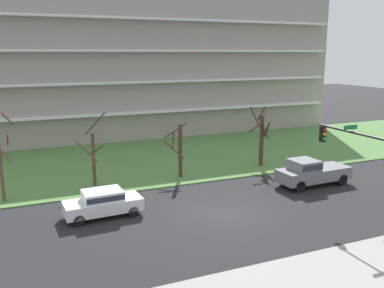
{
  "coord_description": "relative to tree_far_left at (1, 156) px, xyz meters",
  "views": [
    {
      "loc": [
        -10.66,
        -20.29,
        9.29
      ],
      "look_at": [
        0.47,
        6.0,
        2.98
      ],
      "focal_mm": 38.79,
      "sensor_mm": 36.0,
      "label": 1
    }
  ],
  "objects": [
    {
      "name": "ground",
      "position": [
        11.89,
        -7.25,
        -3.01
      ],
      "size": [
        160.0,
        160.0,
        0.0
      ],
      "primitive_type": "plane",
      "color": "#232326"
    },
    {
      "name": "sidewalk_curb_near",
      "position": [
        11.89,
        -15.25,
        -2.93
      ],
      "size": [
        80.0,
        4.0,
        0.15
      ],
      "primitive_type": "cube",
      "color": "#99968E",
      "rests_on": "ground"
    },
    {
      "name": "grass_lawn_strip",
      "position": [
        11.89,
        6.75,
        -2.97
      ],
      "size": [
        80.0,
        16.0,
        0.08
      ],
      "primitive_type": "cube",
      "color": "#547F42",
      "rests_on": "ground"
    },
    {
      "name": "apartment_building",
      "position": [
        11.89,
        21.65,
        4.9
      ],
      "size": [
        50.86,
        14.76,
        15.81
      ],
      "color": "#9E938C",
      "rests_on": "ground"
    },
    {
      "name": "tree_far_left",
      "position": [
        0.0,
        0.0,
        0.0
      ],
      "size": [
        1.63,
        1.56,
        5.85
      ],
      "color": "brown",
      "rests_on": "ground"
    },
    {
      "name": "tree_left",
      "position": [
        5.85,
        1.13,
        -0.76
      ],
      "size": [
        2.25,
        2.26,
        5.24
      ],
      "color": "#4C3828",
      "rests_on": "ground"
    },
    {
      "name": "tree_center",
      "position": [
        12.1,
        0.64,
        -0.76
      ],
      "size": [
        2.15,
        2.26,
        4.13
      ],
      "color": "#423023",
      "rests_on": "ground"
    },
    {
      "name": "tree_right",
      "position": [
        19.56,
        1.06,
        -0.46
      ],
      "size": [
        1.54,
        1.64,
        4.98
      ],
      "color": "#423023",
      "rests_on": "ground"
    },
    {
      "name": "pickup_gray_near_left",
      "position": [
        20.06,
        -4.76,
        -1.99
      ],
      "size": [
        5.46,
        2.17,
        1.95
      ],
      "rotation": [
        0.0,
        0.0,
        3.17
      ],
      "color": "slate",
      "rests_on": "ground"
    },
    {
      "name": "sedan_white_center_left",
      "position": [
        5.3,
        -4.75,
        -2.14
      ],
      "size": [
        4.48,
        2.01,
        1.57
      ],
      "rotation": [
        0.0,
        0.0,
        3.19
      ],
      "color": "white",
      "rests_on": "ground"
    },
    {
      "name": "traffic_signal_mast",
      "position": [
        17.42,
        -11.88,
        0.84
      ],
      "size": [
        0.9,
        5.47,
        5.57
      ],
      "color": "black",
      "rests_on": "ground"
    }
  ]
}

